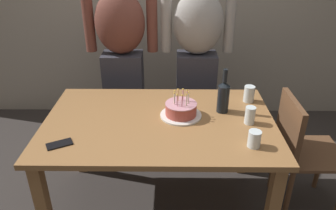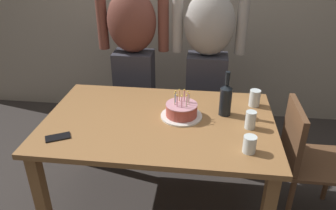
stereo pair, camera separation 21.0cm
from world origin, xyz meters
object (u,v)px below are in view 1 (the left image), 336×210
(wine_bottle, at_px, (223,96))
(cell_phone, at_px, (59,144))
(water_glass_near, at_px, (250,115))
(water_glass_side, at_px, (249,94))
(person_woman_cardigan, at_px, (197,59))
(birthday_cake, at_px, (181,110))
(dining_chair, at_px, (300,146))
(water_glass_far, at_px, (254,139))
(person_man_bearded, at_px, (122,59))

(wine_bottle, height_order, cell_phone, wine_bottle)
(water_glass_near, relative_size, water_glass_side, 0.98)
(water_glass_near, relative_size, person_woman_cardigan, 0.07)
(birthday_cake, bearing_deg, dining_chair, -1.57)
(water_glass_near, bearing_deg, person_woman_cardigan, 108.64)
(birthday_cake, height_order, cell_phone, birthday_cake)
(birthday_cake, distance_m, water_glass_side, 0.54)
(dining_chair, bearing_deg, cell_phone, 101.83)
(wine_bottle, xyz_separation_m, cell_phone, (-0.99, -0.41, -0.11))
(water_glass_side, xyz_separation_m, person_woman_cardigan, (-0.34, 0.53, 0.07))
(water_glass_side, xyz_separation_m, cell_phone, (-1.20, -0.57, -0.05))
(birthday_cake, distance_m, water_glass_far, 0.53)
(water_glass_near, height_order, cell_phone, water_glass_near)
(wine_bottle, height_order, person_man_bearded, person_man_bearded)
(water_glass_side, distance_m, person_woman_cardigan, 0.64)
(water_glass_side, height_order, cell_phone, water_glass_side)
(water_glass_side, xyz_separation_m, wine_bottle, (-0.21, -0.15, 0.06))
(birthday_cake, relative_size, water_glass_near, 2.40)
(water_glass_near, height_order, water_glass_far, water_glass_near)
(water_glass_far, xyz_separation_m, person_woman_cardigan, (-0.25, 1.10, 0.08))
(birthday_cake, xyz_separation_m, water_glass_near, (0.44, -0.09, 0.01))
(birthday_cake, height_order, dining_chair, birthday_cake)
(person_man_bearded, relative_size, person_woman_cardigan, 1.00)
(water_glass_far, bearing_deg, water_glass_near, 83.53)
(water_glass_near, xyz_separation_m, water_glass_side, (0.06, 0.31, 0.00))
(water_glass_far, bearing_deg, dining_chair, 37.70)
(water_glass_side, bearing_deg, dining_chair, -36.49)
(water_glass_far, height_order, dining_chair, dining_chair)
(water_glass_far, relative_size, water_glass_side, 0.84)
(water_glass_side, relative_size, person_man_bearded, 0.07)
(wine_bottle, bearing_deg, water_glass_near, -45.97)
(water_glass_side, distance_m, person_man_bearded, 1.12)
(water_glass_side, distance_m, dining_chair, 0.50)
(birthday_cake, xyz_separation_m, cell_phone, (-0.71, -0.34, -0.04))
(wine_bottle, height_order, dining_chair, wine_bottle)
(person_man_bearded, height_order, person_woman_cardigan, same)
(wine_bottle, bearing_deg, cell_phone, -157.42)
(water_glass_far, xyz_separation_m, water_glass_side, (0.09, 0.57, 0.01))
(water_glass_near, xyz_separation_m, cell_phone, (-1.15, -0.26, -0.05))
(water_glass_side, xyz_separation_m, dining_chair, (0.33, -0.25, -0.28))
(cell_phone, bearing_deg, water_glass_near, -15.34)
(water_glass_side, bearing_deg, person_woman_cardigan, 122.87)
(wine_bottle, bearing_deg, dining_chair, -9.57)
(wine_bottle, distance_m, cell_phone, 1.08)
(water_glass_far, xyz_separation_m, person_man_bearded, (-0.89, 1.10, 0.08))
(water_glass_side, bearing_deg, cell_phone, -154.77)
(water_glass_side, relative_size, wine_bottle, 0.38)
(dining_chair, bearing_deg, water_glass_side, 53.51)
(water_glass_far, bearing_deg, person_woman_cardigan, 103.02)
(wine_bottle, bearing_deg, birthday_cake, -166.41)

